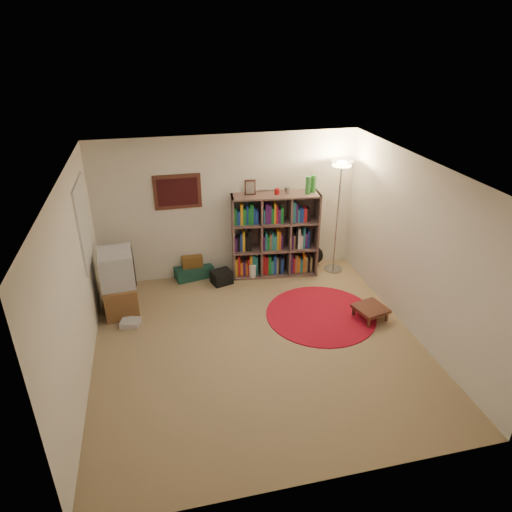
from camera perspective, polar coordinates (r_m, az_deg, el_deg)
The scene contains 12 objects.
room at distance 5.91m, azimuth -0.26°, elevation -1.07°, with size 4.54×4.54×2.54m.
bookshelf at distance 8.04m, azimuth 2.21°, elevation 2.48°, with size 1.54×0.60×1.81m.
floor_lamp at distance 7.93m, azimuth 10.51°, elevation 9.18°, with size 0.44×0.44×2.04m.
floor_fan at distance 8.60m, azimuth 7.26°, elevation -0.02°, with size 0.34×0.22×0.38m.
tv_stand at distance 7.34m, azimuth -16.73°, elevation -3.24°, with size 0.55×0.74×1.03m.
dvd_box at distance 7.16m, azimuth -15.42°, elevation -8.05°, with size 0.33×0.29×0.09m.
suitcase at distance 8.28m, azimuth -7.91°, elevation -1.81°, with size 0.73×0.55×0.21m.
wicker_basket at distance 8.18m, azimuth -8.03°, elevation -0.56°, with size 0.37×0.27×0.20m.
duffel_bag at distance 7.99m, azimuth -4.32°, elevation -2.64°, with size 0.40×0.36×0.23m.
paper_towel at distance 8.12m, azimuth -0.43°, elevation -1.99°, with size 0.14×0.14×0.25m.
red_rug at distance 7.24m, azimuth 8.09°, elevation -7.24°, with size 1.71×1.71×0.02m.
side_table at distance 7.22m, azimuth 14.14°, elevation -6.43°, with size 0.54×0.54×0.20m.
Camera 1 is at (-1.21, -5.06, 3.98)m, focal length 32.00 mm.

